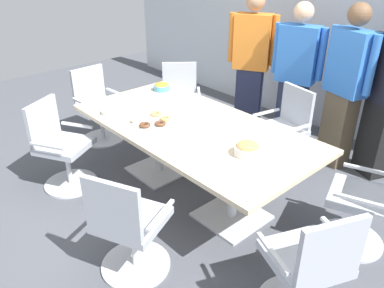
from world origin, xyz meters
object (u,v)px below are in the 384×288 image
office_chair_0 (366,204)px  person_standing_2 (346,86)px  office_chair_3 (98,109)px  snack_bowl_chips_orange (162,87)px  office_chair_5 (128,230)px  donut_platter (151,120)px  office_chair_6 (308,270)px  office_chair_2 (180,104)px  snack_bowl_cookies (247,149)px  plate_stack (111,111)px  office_chair_4 (61,150)px  person_standing_0 (251,62)px  conference_table (192,137)px  person_standing_1 (295,75)px  office_chair_1 (283,134)px

office_chair_0 → person_standing_2: person_standing_2 is taller
office_chair_3 → snack_bowl_chips_orange: office_chair_3 is taller
office_chair_5 → donut_platter: size_ratio=2.41×
person_standing_2 → office_chair_6: bearing=130.6°
office_chair_2 → person_standing_2: bearing=154.6°
snack_bowl_cookies → plate_stack: bearing=-166.1°
person_standing_2 → donut_platter: person_standing_2 is taller
donut_platter → office_chair_5: bearing=-45.7°
office_chair_4 → person_standing_2: (1.63, 2.50, 0.51)m
office_chair_4 → snack_bowl_cookies: (1.71, 0.83, 0.40)m
office_chair_0 → person_standing_0: size_ratio=0.51×
snack_bowl_cookies → donut_platter: 1.05m
donut_platter → plate_stack: 0.47m
conference_table → person_standing_1: size_ratio=1.40×
conference_table → office_chair_0: 1.60m
person_standing_0 → person_standing_2: (1.25, 0.05, -0.01)m
office_chair_6 → donut_platter: (-1.89, 0.18, 0.36)m
office_chair_0 → person_standing_2: (-0.86, 1.09, 0.51)m
person_standing_1 → donut_platter: size_ratio=4.53×
office_chair_3 → snack_bowl_cookies: bearing=86.5°
office_chair_0 → donut_platter: (-1.81, -0.77, 0.36)m
office_chair_5 → person_standing_1: size_ratio=0.53×
donut_platter → plate_stack: size_ratio=2.01×
snack_bowl_chips_orange → snack_bowl_cookies: size_ratio=0.91×
snack_bowl_chips_orange → plate_stack: bearing=-76.2°
snack_bowl_chips_orange → office_chair_6: bearing=-17.7°
office_chair_3 → plate_stack: 1.08m
office_chair_4 → office_chair_1: bearing=117.5°
office_chair_0 → office_chair_1: 1.33m
donut_platter → office_chair_6: bearing=-5.4°
person_standing_2 → office_chair_1: bearing=72.3°
donut_platter → office_chair_4: bearing=-136.8°
office_chair_0 → office_chair_5: (-1.01, -1.59, 0.00)m
person_standing_2 → office_chair_0: bearing=144.2°
office_chair_4 → snack_bowl_chips_orange: office_chair_4 is taller
conference_table → office_chair_0: office_chair_0 is taller
person_standing_0 → snack_bowl_chips_orange: 1.23m
conference_table → office_chair_4: size_ratio=2.64×
office_chair_1 → plate_stack: bearing=67.7°
plate_stack → office_chair_3: bearing=159.8°
office_chair_4 → office_chair_6: (2.57, 0.46, 0.00)m
office_chair_1 → snack_bowl_cookies: 1.28m
donut_platter → plate_stack: donut_platter is taller
snack_bowl_cookies → office_chair_4: bearing=-154.1°
office_chair_4 → office_chair_5: 1.49m
office_chair_1 → plate_stack: size_ratio=4.86×
office_chair_2 → person_standing_0: size_ratio=0.51×
office_chair_0 → plate_stack: size_ratio=4.86×
office_chair_0 → office_chair_5: 1.88m
snack_bowl_chips_orange → person_standing_2: bearing=38.0°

